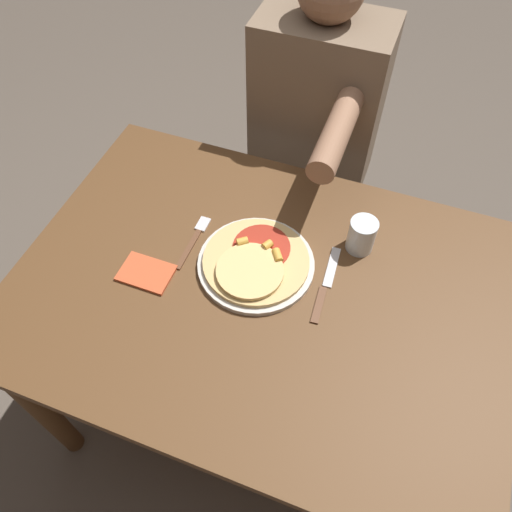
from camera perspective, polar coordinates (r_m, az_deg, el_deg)
The scene contains 9 objects.
ground_plane at distance 1.84m, azimuth 0.35°, elevation -15.93°, with size 8.00×8.00×0.00m, color brown.
dining_table at distance 1.28m, azimuth 0.49°, elevation -6.17°, with size 1.17×0.84×0.73m.
plate at distance 1.22m, azimuth 0.00°, elevation -0.92°, with size 0.29×0.29×0.01m.
pizza at distance 1.20m, azimuth -0.10°, elevation -0.68°, with size 0.26×0.26×0.04m.
fork at distance 1.28m, azimuth -7.04°, elevation 1.99°, with size 0.03×0.18×0.00m.
knife at distance 1.20m, azimuth 7.98°, elevation -3.24°, with size 0.03×0.22×0.00m.
drinking_glass at distance 1.25m, azimuth 11.98°, elevation 2.33°, with size 0.07×0.07×0.09m.
napkin at distance 1.23m, azimuth -12.44°, elevation -1.89°, with size 0.13×0.09×0.01m.
person_diner at distance 1.62m, azimuth 6.80°, elevation 14.56°, with size 0.37×0.52×1.22m.
Camera 1 is at (0.21, -0.61, 1.72)m, focal length 35.00 mm.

